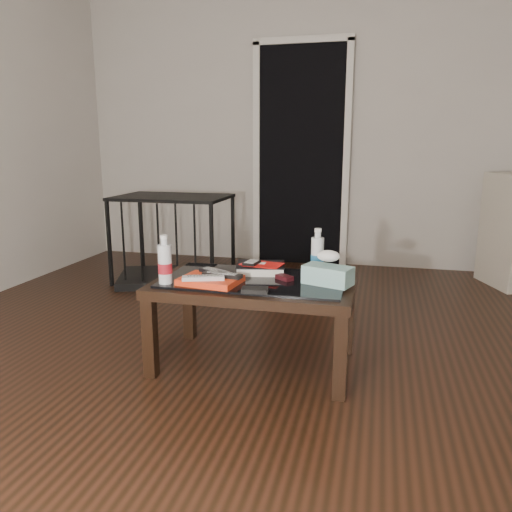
{
  "coord_description": "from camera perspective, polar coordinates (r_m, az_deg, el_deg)",
  "views": [
    {
      "loc": [
        0.33,
        -2.21,
        1.13
      ],
      "look_at": [
        -0.28,
        0.27,
        0.55
      ],
      "focal_mm": 35.0,
      "sensor_mm": 36.0,
      "label": 1
    }
  ],
  "objects": [
    {
      "name": "remote_black_front",
      "position": [
        2.43,
        -3.88,
        -2.14
      ],
      "size": [
        0.21,
        0.08,
        0.02
      ],
      "primitive_type": "cube",
      "rotation": [
        0.0,
        0.0,
        -0.15
      ],
      "color": "black",
      "rests_on": "magazines"
    },
    {
      "name": "room_shell",
      "position": [
        2.29,
        5.82,
        25.12
      ],
      "size": [
        5.0,
        5.0,
        5.0
      ],
      "color": "beige",
      "rests_on": "ground"
    },
    {
      "name": "remote_black_back",
      "position": [
        2.49,
        -4.58,
        -1.81
      ],
      "size": [
        0.2,
        0.14,
        0.02
      ],
      "primitive_type": "cube",
      "rotation": [
        0.0,
        0.0,
        -0.48
      ],
      "color": "black",
      "rests_on": "magazines"
    },
    {
      "name": "pet_crate",
      "position": [
        4.21,
        -9.35,
        0.28
      ],
      "size": [
        1.05,
        0.87,
        0.71
      ],
      "rotation": [
        0.0,
        0.0,
        0.35
      ],
      "color": "black",
      "rests_on": "ground"
    },
    {
      "name": "ipod",
      "position": [
        2.59,
        -0.49,
        -0.75
      ],
      "size": [
        0.08,
        0.11,
        0.02
      ],
      "primitive_type": "cube",
      "rotation": [
        0.0,
        0.0,
        -0.15
      ],
      "color": "black",
      "rests_on": "dvd_mailers"
    },
    {
      "name": "doorway",
      "position": [
        4.73,
        5.17,
        11.43
      ],
      "size": [
        0.9,
        0.08,
        2.07
      ],
      "color": "black",
      "rests_on": "ground"
    },
    {
      "name": "textbook",
      "position": [
        2.63,
        0.54,
        -1.4
      ],
      "size": [
        0.28,
        0.25,
        0.05
      ],
      "primitive_type": "cube",
      "rotation": [
        0.0,
        0.0,
        0.2
      ],
      "color": "black",
      "rests_on": "coffee_table"
    },
    {
      "name": "flip_phone",
      "position": [
        2.5,
        3.27,
        -2.46
      ],
      "size": [
        0.1,
        0.09,
        0.02
      ],
      "primitive_type": "cube",
      "rotation": [
        0.0,
        0.0,
        -0.65
      ],
      "color": "black",
      "rests_on": "coffee_table"
    },
    {
      "name": "water_bottle_left",
      "position": [
        2.44,
        -10.38,
        -0.38
      ],
      "size": [
        0.07,
        0.07,
        0.24
      ],
      "primitive_type": "cylinder",
      "rotation": [
        0.0,
        0.0,
        0.04
      ],
      "color": "silver",
      "rests_on": "coffee_table"
    },
    {
      "name": "coffee_table",
      "position": [
        2.53,
        -0.18,
        -4.01
      ],
      "size": [
        1.0,
        0.6,
        0.46
      ],
      "color": "black",
      "rests_on": "ground"
    },
    {
      "name": "remote_silver",
      "position": [
        2.39,
        -6.05,
        -2.48
      ],
      "size": [
        0.21,
        0.11,
        0.02
      ],
      "primitive_type": "cube",
      "rotation": [
        0.0,
        0.0,
        0.32
      ],
      "color": "#BAB9BE",
      "rests_on": "magazines"
    },
    {
      "name": "dvd_mailers",
      "position": [
        2.61,
        0.54,
        -0.89
      ],
      "size": [
        0.22,
        0.18,
        0.01
      ],
      "primitive_type": "cube",
      "rotation": [
        0.0,
        0.0,
        -0.29
      ],
      "color": "red",
      "rests_on": "textbook"
    },
    {
      "name": "ground",
      "position": [
        2.5,
        4.97,
        -14.07
      ],
      "size": [
        5.0,
        5.0,
        0.0
      ],
      "primitive_type": "plane",
      "color": "black",
      "rests_on": "ground"
    },
    {
      "name": "tissue_box",
      "position": [
        2.43,
        8.21,
        -2.18
      ],
      "size": [
        0.26,
        0.19,
        0.09
      ],
      "primitive_type": "cube",
      "rotation": [
        0.0,
        0.0,
        -0.34
      ],
      "color": "teal",
      "rests_on": "coffee_table"
    },
    {
      "name": "magazines",
      "position": [
        2.44,
        -5.22,
        -2.78
      ],
      "size": [
        0.31,
        0.25,
        0.03
      ],
      "primitive_type": "cube",
      "rotation": [
        0.0,
        0.0,
        -0.14
      ],
      "color": "red",
      "rests_on": "coffee_table"
    },
    {
      "name": "water_bottle_right",
      "position": [
        2.61,
        7.04,
        0.56
      ],
      "size": [
        0.07,
        0.07,
        0.24
      ],
      "primitive_type": "cylinder",
      "rotation": [
        0.0,
        0.0,
        0.11
      ],
      "color": "silver",
      "rests_on": "coffee_table"
    },
    {
      "name": "wallet",
      "position": [
        2.28,
        -0.14,
        -3.92
      ],
      "size": [
        0.13,
        0.09,
        0.02
      ],
      "primitive_type": "cube",
      "rotation": [
        0.0,
        0.0,
        0.15
      ],
      "color": "black",
      "rests_on": "coffee_table"
    }
  ]
}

